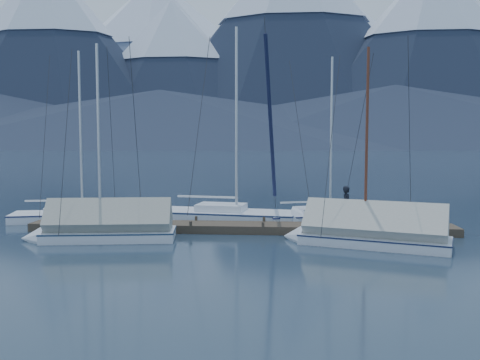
{
  "coord_description": "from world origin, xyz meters",
  "views": [
    {
      "loc": [
        1.65,
        -19.3,
        3.86
      ],
      "look_at": [
        0.0,
        2.0,
        2.2
      ],
      "focal_mm": 38.0,
      "sensor_mm": 36.0,
      "label": 1
    }
  ],
  "objects_px": {
    "sailboat_open_mid": "(247,218)",
    "sailboat_covered_near": "(361,234)",
    "person": "(347,205)",
    "sailboat_covered_far": "(98,230)",
    "sailboat_open_left": "(93,217)",
    "sailboat_open_right": "(339,218)"
  },
  "relations": [
    {
      "from": "sailboat_open_mid",
      "to": "person",
      "type": "bearing_deg",
      "value": -31.1
    },
    {
      "from": "sailboat_covered_near",
      "to": "person",
      "type": "xyz_separation_m",
      "value": [
        -0.23,
        2.45,
        0.76
      ]
    },
    {
      "from": "sailboat_open_mid",
      "to": "sailboat_covered_near",
      "type": "relative_size",
      "value": 1.25
    },
    {
      "from": "sailboat_open_left",
      "to": "sailboat_open_mid",
      "type": "relative_size",
      "value": 0.88
    },
    {
      "from": "sailboat_open_mid",
      "to": "sailboat_open_right",
      "type": "xyz_separation_m",
      "value": [
        4.38,
        0.6,
        -0.03
      ]
    },
    {
      "from": "sailboat_covered_far",
      "to": "sailboat_open_mid",
      "type": "bearing_deg",
      "value": 42.05
    },
    {
      "from": "sailboat_open_mid",
      "to": "sailboat_covered_far",
      "type": "relative_size",
      "value": 1.22
    },
    {
      "from": "sailboat_covered_near",
      "to": "person",
      "type": "bearing_deg",
      "value": 95.35
    },
    {
      "from": "sailboat_open_right",
      "to": "person",
      "type": "distance_m",
      "value": 3.36
    },
    {
      "from": "person",
      "to": "sailboat_covered_far",
      "type": "bearing_deg",
      "value": 93.98
    },
    {
      "from": "sailboat_open_mid",
      "to": "person",
      "type": "height_order",
      "value": "sailboat_open_mid"
    },
    {
      "from": "sailboat_open_right",
      "to": "person",
      "type": "xyz_separation_m",
      "value": [
        -0.05,
        -3.21,
        1.01
      ]
    },
    {
      "from": "sailboat_covered_near",
      "to": "person",
      "type": "distance_m",
      "value": 2.57
    },
    {
      "from": "sailboat_covered_far",
      "to": "person",
      "type": "xyz_separation_m",
      "value": [
        9.85,
        2.36,
        0.75
      ]
    },
    {
      "from": "sailboat_open_left",
      "to": "sailboat_covered_near",
      "type": "distance_m",
      "value": 13.01
    },
    {
      "from": "sailboat_open_right",
      "to": "sailboat_covered_near",
      "type": "xyz_separation_m",
      "value": [
        0.18,
        -5.66,
        0.25
      ]
    },
    {
      "from": "sailboat_open_left",
      "to": "person",
      "type": "relative_size",
      "value": 5.45
    },
    {
      "from": "sailboat_open_mid",
      "to": "sailboat_covered_near",
      "type": "distance_m",
      "value": 6.82
    },
    {
      "from": "sailboat_open_left",
      "to": "sailboat_open_right",
      "type": "relative_size",
      "value": 1.04
    },
    {
      "from": "sailboat_open_left",
      "to": "sailboat_covered_far",
      "type": "bearing_deg",
      "value": -67.31
    },
    {
      "from": "sailboat_open_left",
      "to": "sailboat_open_right",
      "type": "height_order",
      "value": "sailboat_open_left"
    },
    {
      "from": "sailboat_covered_near",
      "to": "person",
      "type": "height_order",
      "value": "sailboat_covered_near"
    }
  ]
}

